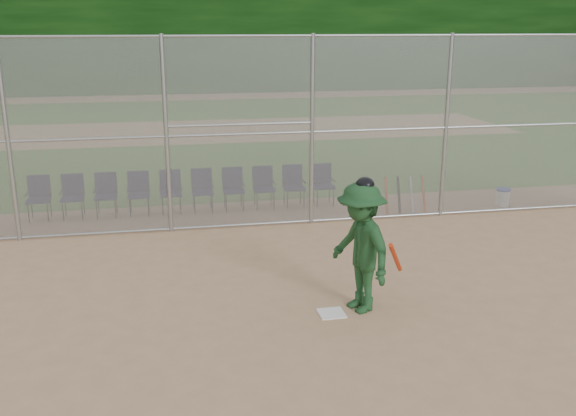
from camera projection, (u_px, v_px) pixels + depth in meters
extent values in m
plane|color=tan|center=(322.00, 330.00, 9.07)|extent=(100.00, 100.00, 0.00)
plane|color=#34661E|center=(215.00, 130.00, 26.04)|extent=(100.00, 100.00, 0.00)
plane|color=tan|center=(215.00, 130.00, 26.04)|extent=(24.00, 24.00, 0.00)
cube|color=gray|center=(265.00, 133.00, 13.23)|extent=(16.00, 0.02, 4.00)
cylinder|color=#9EA3A8|center=(264.00, 36.00, 12.69)|extent=(16.00, 0.05, 0.05)
cube|color=black|center=(190.00, 2.00, 40.56)|extent=(80.00, 5.00, 11.00)
cube|color=white|center=(331.00, 313.00, 9.59)|extent=(0.39, 0.39, 0.02)
imported|color=#1C4723|center=(360.00, 248.00, 9.48)|extent=(1.08, 1.44, 1.98)
ellipsoid|color=black|center=(363.00, 185.00, 9.22)|extent=(0.27, 0.30, 0.23)
cylinder|color=red|center=(395.00, 258.00, 9.19)|extent=(0.44, 0.58, 0.63)
cylinder|color=white|center=(503.00, 198.00, 15.26)|extent=(0.31, 0.31, 0.37)
cylinder|color=#2838AF|center=(504.00, 190.00, 15.20)|extent=(0.33, 0.33, 0.05)
cylinder|color=#D84C14|center=(386.00, 195.00, 14.60)|extent=(0.06, 0.29, 0.84)
cylinder|color=black|center=(399.00, 195.00, 14.65)|extent=(0.06, 0.31, 0.83)
cylinder|color=#B2B2B7|center=(411.00, 194.00, 14.71)|extent=(0.06, 0.34, 0.82)
cylinder|color=#D84C14|center=(424.00, 194.00, 14.77)|extent=(0.06, 0.37, 0.81)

